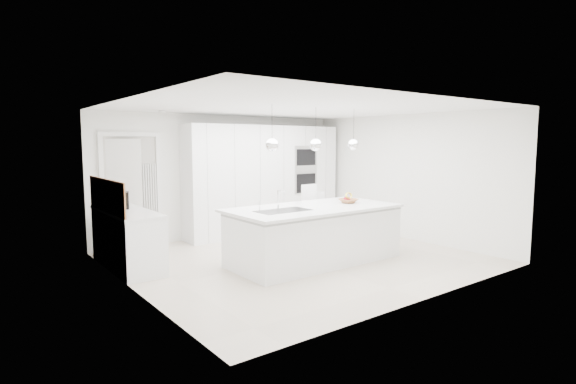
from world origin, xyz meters
TOP-DOWN VIEW (x-y plane):
  - floor at (0.00, 0.00)m, footprint 5.50×5.50m
  - wall_back at (0.00, 2.50)m, footprint 5.50×0.00m
  - wall_left at (-2.75, 0.00)m, footprint 0.00×5.00m
  - ceiling at (0.00, 0.00)m, footprint 5.50×5.50m
  - tall_cabinets at (0.80, 2.20)m, footprint 3.60×0.60m
  - oven_stack at (1.70, 1.89)m, footprint 0.62×0.04m
  - doorway_frame at (-1.95, 2.47)m, footprint 1.11×0.08m
  - hallway_door at (-2.20, 2.42)m, footprint 0.76×0.38m
  - radiator at (-1.63, 2.46)m, footprint 0.32×0.04m
  - left_base_cabinets at (-2.45, 1.20)m, footprint 0.60×1.80m
  - left_worktop at (-2.45, 1.20)m, footprint 0.62×1.82m
  - oak_backsplash at (-2.74, 1.20)m, footprint 0.02×1.80m
  - island_base at (0.10, -0.30)m, footprint 2.80×1.20m
  - island_worktop at (0.10, -0.25)m, footprint 2.84×1.40m
  - island_sink at (-0.55, -0.30)m, footprint 0.84×0.44m
  - island_tap at (-0.50, -0.10)m, footprint 0.02×0.02m
  - pendant_left at (-0.75, -0.30)m, footprint 0.20×0.20m
  - pendant_mid at (0.10, -0.30)m, footprint 0.20×0.20m
  - pendant_right at (0.95, -0.30)m, footprint 0.20×0.20m
  - fruit_bowl at (0.88, -0.27)m, footprint 0.32×0.32m
  - espresso_machine at (-2.43, 1.39)m, footprint 0.23×0.29m
  - bar_stool_left at (0.78, 0.52)m, footprint 0.41×0.55m
  - bar_stool_right at (1.07, 0.67)m, footprint 0.48×0.54m
  - apple_a at (0.87, -0.25)m, footprint 0.08×0.08m
  - apple_b at (0.88, -0.20)m, footprint 0.08×0.08m
  - apple_c at (0.91, -0.23)m, footprint 0.07×0.07m
  - banana_bunch at (0.91, -0.24)m, footprint 0.26×0.18m

SIDE VIEW (x-z plane):
  - floor at x=0.00m, z-range 0.00..0.00m
  - left_base_cabinets at x=-2.45m, z-range 0.00..0.86m
  - island_base at x=0.10m, z-range 0.00..0.86m
  - bar_stool_right at x=1.07m, z-range 0.00..0.98m
  - bar_stool_left at x=0.78m, z-range 0.00..1.15m
  - island_sink at x=-0.55m, z-range 0.73..0.91m
  - radiator at x=-1.63m, z-range 0.15..1.55m
  - left_worktop at x=-2.45m, z-range 0.86..0.90m
  - island_worktop at x=0.10m, z-range 0.86..0.90m
  - fruit_bowl at x=0.88m, z-range 0.90..0.98m
  - apple_c at x=0.91m, z-range 0.93..1.00m
  - apple_b at x=0.88m, z-range 0.93..1.01m
  - apple_a at x=0.87m, z-range 0.93..1.01m
  - hallway_door at x=-2.20m, z-range 0.00..2.00m
  - banana_bunch at x=0.91m, z-range 0.91..1.14m
  - doorway_frame at x=-1.95m, z-range -0.04..2.09m
  - espresso_machine at x=-2.43m, z-range 0.90..1.17m
  - island_tap at x=-0.50m, z-range 0.90..1.20m
  - tall_cabinets at x=0.80m, z-range 0.00..2.30m
  - oak_backsplash at x=-2.74m, z-range 0.90..1.40m
  - wall_back at x=0.00m, z-range -1.50..4.00m
  - wall_left at x=-2.75m, z-range -1.25..3.75m
  - oven_stack at x=1.70m, z-range 0.83..1.88m
  - pendant_left at x=-0.75m, z-range 1.80..2.00m
  - pendant_mid at x=0.10m, z-range 1.80..2.00m
  - pendant_right at x=0.95m, z-range 1.80..2.00m
  - ceiling at x=0.00m, z-range 2.50..2.50m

